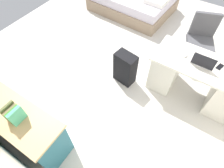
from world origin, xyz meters
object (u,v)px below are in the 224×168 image
object	(u,v)px
credenza	(11,117)
bed	(133,1)
desk	(196,79)
office_chair	(199,43)
laptop	(203,62)
cell_phone_near_laptop	(220,67)
suitcase_black	(125,68)
computer_mouse	(186,55)

from	to	relation	value
credenza	bed	size ratio (longest dim) A/B	0.91
desk	office_chair	distance (m)	0.86
laptop	cell_phone_near_laptop	bearing A→B (deg)	-159.78
office_chair	suitcase_black	world-z (taller)	office_chair
bed	cell_phone_near_laptop	bearing A→B (deg)	143.19
bed	laptop	world-z (taller)	laptop
office_chair	cell_phone_near_laptop	world-z (taller)	office_chair
suitcase_black	cell_phone_near_laptop	distance (m)	1.42
desk	computer_mouse	distance (m)	0.46
office_chair	credenza	size ratio (longest dim) A/B	0.52
office_chair	laptop	xyz separation A→B (m)	(-0.19, 0.85, 0.35)
credenza	bed	distance (m)	3.82
office_chair	laptop	bearing A→B (deg)	102.26
laptop	computer_mouse	xyz separation A→B (m)	(0.26, -0.04, -0.03)
desk	laptop	size ratio (longest dim) A/B	4.63
computer_mouse	suitcase_black	bearing A→B (deg)	25.43
credenza	cell_phone_near_laptop	size ratio (longest dim) A/B	13.24
laptop	credenza	bearing A→B (deg)	46.39
suitcase_black	office_chair	bearing A→B (deg)	-117.41
credenza	cell_phone_near_laptop	xyz separation A→B (m)	(-2.15, -2.10, 0.36)
cell_phone_near_laptop	credenza	bearing A→B (deg)	59.92
credenza	bed	world-z (taller)	credenza
office_chair	cell_phone_near_laptop	xyz separation A→B (m)	(-0.42, 0.77, 0.31)
office_chair	bed	bearing A→B (deg)	-26.74
laptop	cell_phone_near_laptop	distance (m)	0.25
credenza	cell_phone_near_laptop	world-z (taller)	credenza
office_chair	laptop	world-z (taller)	office_chair
bed	suitcase_black	distance (m)	2.35
computer_mouse	cell_phone_near_laptop	bearing A→B (deg)	-174.60
credenza	computer_mouse	bearing A→B (deg)	-128.88
laptop	bed	bearing A→B (deg)	-41.14
computer_mouse	cell_phone_near_laptop	world-z (taller)	computer_mouse
office_chair	computer_mouse	size ratio (longest dim) A/B	9.40
desk	cell_phone_near_laptop	xyz separation A→B (m)	(-0.20, -0.06, 0.35)
office_chair	laptop	size ratio (longest dim) A/B	3.01
bed	laptop	bearing A→B (deg)	138.86
suitcase_black	computer_mouse	xyz separation A→B (m)	(-0.80, -0.37, 0.43)
desk	cell_phone_near_laptop	size ratio (longest dim) A/B	10.64
cell_phone_near_laptop	computer_mouse	bearing A→B (deg)	20.39
credenza	computer_mouse	distance (m)	2.67
suitcase_black	credenza	bearing A→B (deg)	72.31
suitcase_black	cell_phone_near_laptop	xyz separation A→B (m)	(-1.30, -0.41, 0.42)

